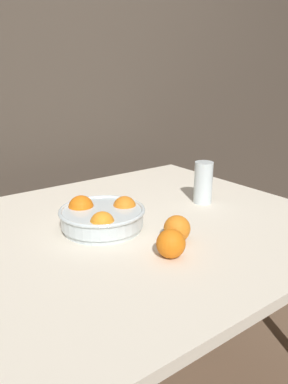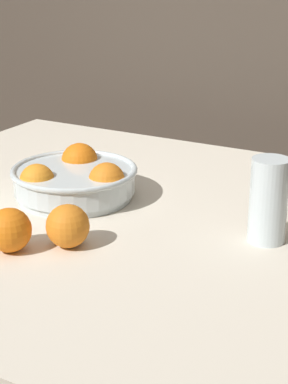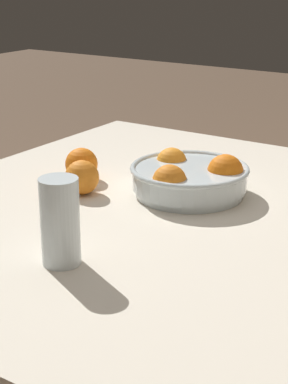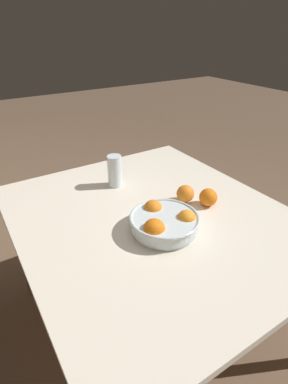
{
  "view_description": "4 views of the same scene",
  "coord_description": "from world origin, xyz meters",
  "px_view_note": "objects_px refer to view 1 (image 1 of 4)",
  "views": [
    {
      "loc": [
        -0.66,
        -0.93,
        1.18
      ],
      "look_at": [
        0.07,
        0.05,
        0.78
      ],
      "focal_mm": 35.0,
      "sensor_mm": 36.0,
      "label": 1
    },
    {
      "loc": [
        0.64,
        -1.04,
        1.2
      ],
      "look_at": [
        0.07,
        0.0,
        0.75
      ],
      "focal_mm": 60.0,
      "sensor_mm": 36.0,
      "label": 2
    },
    {
      "loc": [
        1.1,
        0.7,
        1.2
      ],
      "look_at": [
        0.11,
        0.05,
        0.78
      ],
      "focal_mm": 60.0,
      "sensor_mm": 36.0,
      "label": 3
    },
    {
      "loc": [
        -0.87,
        0.59,
        1.41
      ],
      "look_at": [
        0.07,
        0.0,
        0.78
      ],
      "focal_mm": 28.0,
      "sensor_mm": 36.0,
      "label": 4
    }
  ],
  "objects_px": {
    "fruit_bowl": "(102,217)",
    "orange_loose_front": "(171,244)",
    "orange_loose_near_bowl": "(177,229)",
    "juice_glass": "(203,184)"
  },
  "relations": [
    {
      "from": "fruit_bowl",
      "to": "orange_loose_front",
      "type": "bearing_deg",
      "value": -79.72
    },
    {
      "from": "fruit_bowl",
      "to": "orange_loose_front",
      "type": "distance_m",
      "value": 0.28
    },
    {
      "from": "orange_loose_front",
      "to": "orange_loose_near_bowl",
      "type": "bearing_deg",
      "value": 39.18
    },
    {
      "from": "fruit_bowl",
      "to": "orange_loose_near_bowl",
      "type": "bearing_deg",
      "value": -58.37
    },
    {
      "from": "fruit_bowl",
      "to": "orange_loose_front",
      "type": "relative_size",
      "value": 3.41
    },
    {
      "from": "juice_glass",
      "to": "orange_loose_near_bowl",
      "type": "relative_size",
      "value": 1.99
    },
    {
      "from": "orange_loose_near_bowl",
      "to": "orange_loose_front",
      "type": "relative_size",
      "value": 0.99
    },
    {
      "from": "fruit_bowl",
      "to": "orange_loose_front",
      "type": "xyz_separation_m",
      "value": [
        0.05,
        -0.27,
        -0.0
      ]
    },
    {
      "from": "orange_loose_near_bowl",
      "to": "juice_glass",
      "type": "bearing_deg",
      "value": 32.78
    },
    {
      "from": "fruit_bowl",
      "to": "orange_loose_front",
      "type": "height_order",
      "value": "fruit_bowl"
    }
  ]
}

